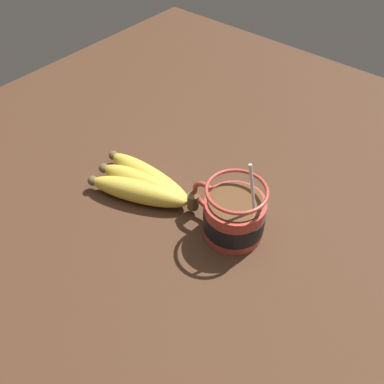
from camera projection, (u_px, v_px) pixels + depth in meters
The scene contains 3 objects.
table at pixel (209, 238), 73.88cm from camera, with size 136.72×136.72×3.39cm.
coffee_mug at pixel (234, 216), 69.79cm from camera, with size 13.90×10.20×16.34cm.
banana_bunch at pixel (144, 184), 77.96cm from camera, with size 22.40×11.43×4.37cm.
Camera 1 is at (-27.67, 37.69, 59.53)cm, focal length 40.00 mm.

